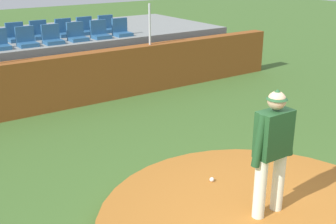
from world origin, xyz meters
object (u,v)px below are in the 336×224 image
(stadium_chair_13, at_px, (107,27))
(stadium_chair_2, at_px, (27,40))
(stadium_chair_12, at_px, (86,29))
(stadium_chair_9, at_px, (16,35))
(stadium_chair_11, at_px, (65,31))
(stadium_chair_5, at_px, (100,33))
(stadium_chair_10, at_px, (40,33))
(baseball, at_px, (212,179))
(stadium_chair_4, at_px, (77,35))
(pitcher, at_px, (273,144))
(stadium_chair_6, at_px, (121,30))
(stadium_chair_3, at_px, (52,38))

(stadium_chair_13, bearing_deg, stadium_chair_2, 17.18)
(stadium_chair_2, height_order, stadium_chair_13, same)
(stadium_chair_12, bearing_deg, stadium_chair_9, -0.11)
(stadium_chair_9, height_order, stadium_chair_11, same)
(stadium_chair_5, xyz_separation_m, stadium_chair_10, (-1.43, 0.93, 0.00))
(baseball, distance_m, stadium_chair_4, 6.74)
(stadium_chair_5, bearing_deg, stadium_chair_11, -51.55)
(stadium_chair_2, relative_size, stadium_chair_4, 1.00)
(stadium_chair_2, distance_m, stadium_chair_5, 2.09)
(pitcher, distance_m, stadium_chair_2, 7.76)
(baseball, bearing_deg, stadium_chair_9, 96.06)
(stadium_chair_5, xyz_separation_m, stadium_chair_13, (0.68, 0.87, 0.00))
(pitcher, height_order, stadium_chair_10, pitcher)
(stadium_chair_5, bearing_deg, stadium_chair_6, -179.05)
(stadium_chair_2, height_order, stadium_chair_11, same)
(stadium_chair_3, xyz_separation_m, stadium_chair_13, (2.09, 0.88, 0.00))
(stadium_chair_2, height_order, stadium_chair_12, same)
(stadium_chair_5, height_order, stadium_chair_9, same)
(stadium_chair_9, xyz_separation_m, stadium_chair_13, (2.77, -0.02, 0.00))
(stadium_chair_11, height_order, stadium_chair_12, same)
(baseball, bearing_deg, stadium_chair_2, 96.81)
(stadium_chair_4, distance_m, stadium_chair_9, 1.65)
(stadium_chair_4, bearing_deg, stadium_chair_3, 2.43)
(baseball, xyz_separation_m, stadium_chair_12, (1.28, 7.44, 1.37))
(stadium_chair_2, bearing_deg, stadium_chair_11, -148.17)
(stadium_chair_9, xyz_separation_m, stadium_chair_10, (0.67, 0.03, 0.00))
(stadium_chair_11, bearing_deg, stadium_chair_9, -0.60)
(stadium_chair_4, bearing_deg, stadium_chair_2, 0.20)
(baseball, distance_m, stadium_chair_12, 7.68)
(stadium_chair_6, height_order, stadium_chair_10, same)
(stadium_chair_9, relative_size, stadium_chair_10, 1.00)
(stadium_chair_2, xyz_separation_m, stadium_chair_5, (2.09, -0.01, 0.00))
(stadium_chair_9, bearing_deg, stadium_chair_4, 148.03)
(baseball, bearing_deg, stadium_chair_5, 78.71)
(stadium_chair_9, distance_m, stadium_chair_12, 2.07)
(stadium_chair_4, xyz_separation_m, stadium_chair_11, (-0.00, 0.86, 0.00))
(stadium_chair_2, distance_m, stadium_chair_11, 1.64)
(stadium_chair_2, bearing_deg, baseball, 96.81)
(stadium_chair_2, height_order, stadium_chair_5, same)
(stadium_chair_9, distance_m, stadium_chair_10, 0.67)
(baseball, relative_size, stadium_chair_3, 0.15)
(stadium_chair_13, bearing_deg, stadium_chair_12, -1.65)
(stadium_chair_11, bearing_deg, stadium_chair_3, 51.15)
(baseball, relative_size, stadium_chair_9, 0.15)
(stadium_chair_6, distance_m, stadium_chair_12, 1.14)
(stadium_chair_3, bearing_deg, stadium_chair_10, -89.42)
(stadium_chair_6, bearing_deg, stadium_chair_3, 0.65)
(stadium_chair_6, height_order, stadium_chair_11, same)
(pitcher, height_order, stadium_chair_6, pitcher)
(baseball, relative_size, stadium_chair_2, 0.15)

